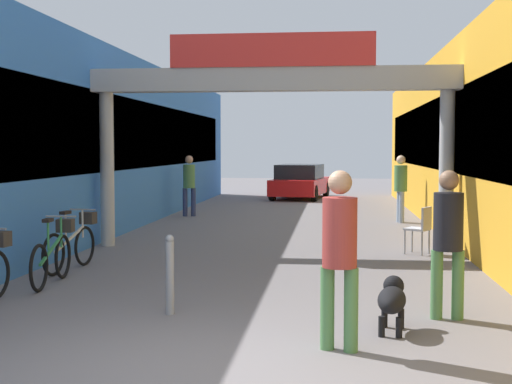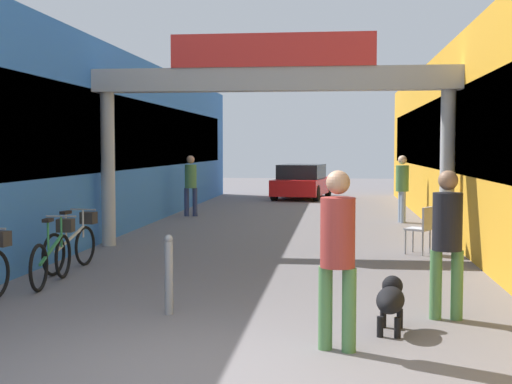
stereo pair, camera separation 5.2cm
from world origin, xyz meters
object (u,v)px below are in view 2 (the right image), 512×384
cafe_chair_aluminium_nearer (422,226)px  parked_car_red (302,182)px  bicycle_silver_farthest (73,243)px  pedestrian_carrying_crate (402,184)px  bicycle_green_third (54,254)px  pedestrian_companion (447,234)px  pedestrian_elderly_walking (191,181)px  pedestrian_with_dog (338,247)px  dog_on_leash (391,299)px  bollard_post_metal (169,274)px

cafe_chair_aluminium_nearer → parked_car_red: (-2.94, 14.39, 0.10)m
bicycle_silver_farthest → cafe_chair_aluminium_nearer: bearing=21.5°
pedestrian_carrying_crate → bicycle_green_third: bearing=-122.4°
bicycle_silver_farthest → pedestrian_companion: bearing=-26.7°
pedestrian_companion → pedestrian_elderly_walking: bearing=114.8°
pedestrian_with_dog → pedestrian_companion: bearing=48.6°
pedestrian_with_dog → cafe_chair_aluminium_nearer: bearing=76.5°
pedestrian_carrying_crate → parked_car_red: size_ratio=0.42×
dog_on_leash → pedestrian_carrying_crate: bearing=84.4°
pedestrian_companion → cafe_chair_aluminium_nearer: (0.31, 5.09, -0.45)m
bicycle_silver_farthest → parked_car_red: (2.91, 16.69, 0.21)m
pedestrian_with_dog → parked_car_red: size_ratio=0.42×
pedestrian_companion → bicycle_green_third: (-5.39, 1.60, -0.56)m
bicycle_silver_farthest → pedestrian_carrying_crate: bearing=53.2°
dog_on_leash → cafe_chair_aluminium_nearer: (0.99, 5.70, 0.18)m
pedestrian_elderly_walking → parked_car_red: (2.85, 7.59, -0.37)m
bicycle_green_third → parked_car_red: parked_car_red is taller
dog_on_leash → cafe_chair_aluminium_nearer: size_ratio=0.89×
pedestrian_with_dog → pedestrian_elderly_walking: size_ratio=1.01×
cafe_chair_aluminium_nearer → pedestrian_companion: bearing=-93.5°
bicycle_silver_farthest → cafe_chair_aluminium_nearer: (5.85, 2.30, 0.10)m
pedestrian_elderly_walking → parked_car_red: pedestrian_elderly_walking is taller
bicycle_silver_farthest → bicycle_green_third: bearing=-82.4°
pedestrian_carrying_crate → bollard_post_metal: pedestrian_carrying_crate is taller
pedestrian_elderly_walking → bollard_post_metal: bearing=-79.5°
pedestrian_companion → bicycle_green_third: bearing=163.4°
dog_on_leash → bicycle_silver_farthest: (-4.87, 3.40, 0.08)m
cafe_chair_aluminium_nearer → parked_car_red: size_ratio=0.21×
parked_car_red → bicycle_silver_farthest: bearing=-99.9°
dog_on_leash → bicycle_green_third: bicycle_green_third is taller
pedestrian_elderly_walking → cafe_chair_aluminium_nearer: (5.79, -6.80, -0.47)m
pedestrian_companion → dog_on_leash: pedestrian_companion is taller
pedestrian_carrying_crate → pedestrian_elderly_walking: 6.03m
dog_on_leash → bicycle_silver_farthest: bicycle_silver_farthest is taller
pedestrian_carrying_crate → pedestrian_elderly_walking: pedestrian_carrying_crate is taller
pedestrian_companion → cafe_chair_aluminium_nearer: pedestrian_companion is taller
pedestrian_elderly_walking → bollard_post_metal: pedestrian_elderly_walking is taller
pedestrian_elderly_walking → cafe_chair_aluminium_nearer: pedestrian_elderly_walking is taller
cafe_chair_aluminium_nearer → pedestrian_elderly_walking: bearing=130.4°
pedestrian_with_dog → bollard_post_metal: bearing=146.8°
pedestrian_with_dog → bicycle_green_third: 5.15m
cafe_chair_aluminium_nearer → dog_on_leash: bearing=-99.8°
pedestrian_with_dog → pedestrian_carrying_crate: pedestrian_carrying_crate is taller
pedestrian_companion → cafe_chair_aluminium_nearer: 5.12m
bollard_post_metal → parked_car_red: size_ratio=0.23×
bicycle_green_third → cafe_chair_aluminium_nearer: bearing=31.5°
pedestrian_carrying_crate → dog_on_leash: size_ratio=2.24×
dog_on_leash → bicycle_silver_farthest: 5.94m
dog_on_leash → bicycle_green_third: bearing=154.8°
pedestrian_elderly_walking → parked_car_red: size_ratio=0.42×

